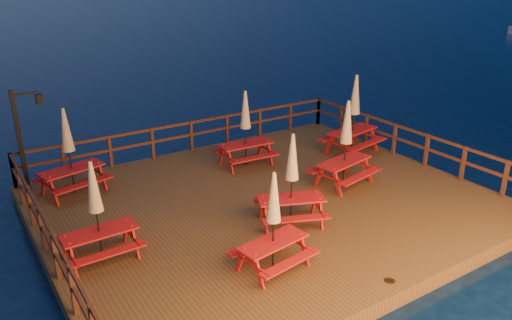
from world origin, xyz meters
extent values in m
plane|color=black|center=(0.00, 0.00, 0.00)|extent=(500.00, 500.00, 0.00)
cube|color=#453116|center=(0.00, 0.00, 0.20)|extent=(12.00, 10.00, 0.40)
cylinder|color=#3B1D13|center=(-5.60, 4.60, -0.30)|extent=(0.24, 0.24, 1.40)
cylinder|color=#3B1D13|center=(0.00, -4.60, -0.30)|extent=(0.24, 0.24, 1.40)
cylinder|color=#3B1D13|center=(0.00, 4.60, -0.30)|extent=(0.24, 0.24, 1.40)
cylinder|color=#3B1D13|center=(5.60, 4.60, -0.30)|extent=(0.24, 0.24, 1.40)
cube|color=#3B1D13|center=(0.00, 4.85, 1.45)|extent=(11.70, 0.06, 0.09)
cube|color=#3B1D13|center=(0.00, 4.85, 1.01)|extent=(11.70, 0.06, 0.09)
cube|color=#3B1D13|center=(-4.68, 4.85, 0.95)|extent=(0.10, 0.10, 1.10)
cube|color=#3B1D13|center=(0.00, 4.85, 0.95)|extent=(0.10, 0.10, 1.10)
cube|color=#3B1D13|center=(4.68, 4.85, 0.95)|extent=(0.10, 0.10, 1.10)
cube|color=#3B1D13|center=(-5.85, 0.00, 1.45)|extent=(0.06, 9.70, 0.09)
cube|color=#3B1D13|center=(-5.85, 0.00, 1.01)|extent=(0.06, 9.70, 0.09)
cube|color=#3B1D13|center=(-5.85, 0.00, 0.95)|extent=(0.10, 0.10, 1.10)
cube|color=#3B1D13|center=(-5.85, 3.88, 0.95)|extent=(0.10, 0.10, 1.10)
cube|color=#3B1D13|center=(5.85, 0.00, 1.45)|extent=(0.06, 9.70, 0.09)
cube|color=#3B1D13|center=(5.85, 0.00, 1.01)|extent=(0.06, 9.70, 0.09)
cube|color=#3B1D13|center=(5.85, 0.00, 0.95)|extent=(0.10, 0.10, 1.10)
cube|color=#3B1D13|center=(5.85, 3.88, 0.95)|extent=(0.10, 0.10, 1.10)
cube|color=black|center=(-5.55, 4.55, 1.90)|extent=(0.12, 0.12, 3.00)
cube|color=black|center=(-5.20, 4.55, 3.25)|extent=(0.70, 0.06, 0.06)
cube|color=black|center=(-4.85, 4.55, 3.05)|extent=(0.18, 0.18, 0.28)
sphere|color=#F6AF62|center=(-4.85, 4.55, 3.05)|extent=(0.14, 0.14, 0.14)
cube|color=#9C0E0F|center=(-4.85, -0.43, 1.09)|extent=(1.68, 0.68, 0.05)
cube|color=#9C0E0F|center=(-4.86, 0.12, 0.82)|extent=(1.67, 0.29, 0.05)
cube|color=#9C0E0F|center=(-4.84, -0.99, 0.82)|extent=(1.67, 0.29, 0.05)
cube|color=#9C0E0F|center=(-5.55, -0.14, 0.75)|extent=(0.06, 0.09, 0.69)
cube|color=#9C0E0F|center=(-5.54, -0.75, 0.75)|extent=(0.06, 0.09, 0.69)
cube|color=#9C0E0F|center=(-4.16, -0.11, 0.75)|extent=(0.06, 0.09, 0.69)
cube|color=#9C0E0F|center=(-4.15, -0.72, 0.75)|extent=(0.06, 0.09, 0.69)
cylinder|color=black|center=(-4.85, -0.43, 1.55)|extent=(0.04, 0.04, 2.31)
cone|color=tan|center=(-4.85, -0.43, 2.20)|extent=(0.33, 0.33, 1.15)
sphere|color=black|center=(-4.85, -0.43, 2.74)|extent=(0.06, 0.06, 0.06)
cube|color=#9C0E0F|center=(-1.81, -2.86, 1.07)|extent=(1.68, 0.84, 0.04)
cube|color=#9C0E0F|center=(-1.88, -2.33, 0.80)|extent=(1.62, 0.47, 0.04)
cube|color=#9C0E0F|center=(-1.73, -3.39, 0.80)|extent=(1.62, 0.47, 0.04)
cube|color=#9C0E0F|center=(-2.51, -2.66, 0.73)|extent=(0.07, 0.10, 0.67)
cube|color=#9C0E0F|center=(-2.43, -3.25, 0.73)|extent=(0.07, 0.10, 0.67)
cube|color=#9C0E0F|center=(-1.19, -2.48, 0.73)|extent=(0.07, 0.10, 0.67)
cube|color=#9C0E0F|center=(-1.11, -3.06, 0.73)|extent=(0.07, 0.10, 0.67)
cylinder|color=black|center=(-1.81, -2.86, 1.51)|extent=(0.04, 0.04, 2.23)
cone|color=tan|center=(-1.81, -2.86, 2.14)|extent=(0.32, 0.32, 1.11)
sphere|color=black|center=(-1.81, -2.86, 2.65)|extent=(0.06, 0.06, 0.06)
cube|color=#9C0E0F|center=(-0.26, -1.43, 1.11)|extent=(1.83, 1.27, 0.05)
cube|color=#9C0E0F|center=(-0.04, -0.91, 0.83)|extent=(1.68, 0.90, 0.05)
cube|color=#9C0E0F|center=(-0.47, -1.96, 0.83)|extent=(1.68, 0.90, 0.05)
cube|color=#9C0E0F|center=(-0.79, -0.87, 0.76)|extent=(0.09, 0.11, 0.71)
cube|color=#9C0E0F|center=(-1.03, -1.45, 0.76)|extent=(0.09, 0.11, 0.71)
cube|color=#9C0E0F|center=(0.52, -1.42, 0.76)|extent=(0.09, 0.11, 0.71)
cube|color=#9C0E0F|center=(0.28, -1.99, 0.76)|extent=(0.09, 0.11, 0.71)
cylinder|color=black|center=(-0.26, -1.43, 1.58)|extent=(0.04, 0.04, 2.37)
cone|color=tan|center=(-0.26, -1.43, 2.25)|extent=(0.34, 0.34, 1.18)
sphere|color=black|center=(-0.26, -1.43, 2.80)|extent=(0.07, 0.07, 0.07)
cube|color=#9C0E0F|center=(4.69, 1.59, 1.21)|extent=(2.05, 1.09, 0.05)
cube|color=#9C0E0F|center=(4.58, 2.23, 0.89)|extent=(1.97, 0.64, 0.05)
cube|color=#9C0E0F|center=(4.81, 0.95, 0.89)|extent=(1.97, 0.64, 0.05)
cube|color=#9C0E0F|center=(3.83, 1.80, 0.81)|extent=(0.08, 0.12, 0.81)
cube|color=#9C0E0F|center=(3.96, 1.10, 0.81)|extent=(0.08, 0.12, 0.81)
cube|color=#9C0E0F|center=(5.43, 2.09, 0.81)|extent=(0.08, 0.12, 0.81)
cube|color=#9C0E0F|center=(5.55, 1.39, 0.81)|extent=(0.08, 0.12, 0.81)
cylinder|color=black|center=(4.69, 1.59, 1.75)|extent=(0.05, 0.05, 2.70)
cone|color=tan|center=(4.69, 1.59, 2.51)|extent=(0.39, 0.39, 1.35)
sphere|color=black|center=(4.69, 1.59, 3.13)|extent=(0.08, 0.08, 0.08)
cube|color=#9C0E0F|center=(0.91, 2.64, 1.13)|extent=(1.80, 0.79, 0.05)
cube|color=#9C0E0F|center=(0.95, 3.22, 0.84)|extent=(1.78, 0.38, 0.05)
cube|color=#9C0E0F|center=(0.88, 2.05, 0.84)|extent=(1.78, 0.38, 0.05)
cube|color=#9C0E0F|center=(0.20, 3.00, 0.77)|extent=(0.06, 0.10, 0.73)
cube|color=#9C0E0F|center=(0.16, 2.36, 0.77)|extent=(0.06, 0.10, 0.73)
cube|color=#9C0E0F|center=(1.67, 2.92, 0.77)|extent=(0.06, 0.10, 0.73)
cube|color=#9C0E0F|center=(1.63, 2.27, 0.77)|extent=(0.06, 0.10, 0.73)
cylinder|color=black|center=(0.91, 2.64, 1.62)|extent=(0.04, 0.04, 2.45)
cone|color=tan|center=(0.91, 2.64, 2.31)|extent=(0.35, 0.35, 1.22)
sphere|color=black|center=(0.91, 2.64, 2.88)|extent=(0.07, 0.07, 0.07)
cube|color=#9C0E0F|center=(2.56, -0.33, 1.16)|extent=(1.93, 1.05, 0.05)
cube|color=#9C0E0F|center=(2.44, 0.27, 0.86)|extent=(1.85, 0.63, 0.05)
cube|color=#9C0E0F|center=(2.68, -0.92, 0.86)|extent=(1.85, 0.63, 0.05)
cube|color=#9C0E0F|center=(1.75, -0.14, 0.78)|extent=(0.08, 0.11, 0.76)
cube|color=#9C0E0F|center=(1.88, -0.80, 0.78)|extent=(0.08, 0.11, 0.76)
cube|color=#9C0E0F|center=(3.24, 0.15, 0.78)|extent=(0.08, 0.11, 0.76)
cube|color=#9C0E0F|center=(3.37, -0.51, 0.78)|extent=(0.08, 0.11, 0.76)
cylinder|color=black|center=(2.56, -0.33, 1.67)|extent=(0.04, 0.04, 2.54)
cone|color=tan|center=(2.56, -0.33, 2.38)|extent=(0.37, 0.37, 1.27)
sphere|color=black|center=(2.56, -0.33, 2.97)|extent=(0.07, 0.07, 0.07)
cube|color=#9C0E0F|center=(-4.46, 3.52, 1.15)|extent=(1.90, 1.08, 0.05)
cube|color=#9C0E0F|center=(-4.59, 4.10, 0.85)|extent=(1.81, 0.67, 0.05)
cube|color=#9C0E0F|center=(-4.32, 2.93, 0.85)|extent=(1.81, 0.67, 0.05)
cube|color=#9C0E0F|center=(-5.26, 3.67, 0.77)|extent=(0.08, 0.11, 0.75)
cube|color=#9C0E0F|center=(-5.11, 3.03, 0.77)|extent=(0.08, 0.11, 0.75)
cube|color=#9C0E0F|center=(-3.80, 4.00, 0.77)|extent=(0.08, 0.11, 0.75)
cube|color=#9C0E0F|center=(-3.66, 3.36, 0.77)|extent=(0.08, 0.11, 0.75)
cylinder|color=black|center=(-4.46, 3.52, 1.64)|extent=(0.04, 0.04, 2.49)
cone|color=tan|center=(-4.46, 3.52, 2.34)|extent=(0.36, 0.36, 1.24)
sphere|color=black|center=(-4.46, 3.52, 2.92)|extent=(0.07, 0.07, 0.07)
camera|label=1|loc=(-7.22, -10.51, 6.66)|focal=35.00mm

